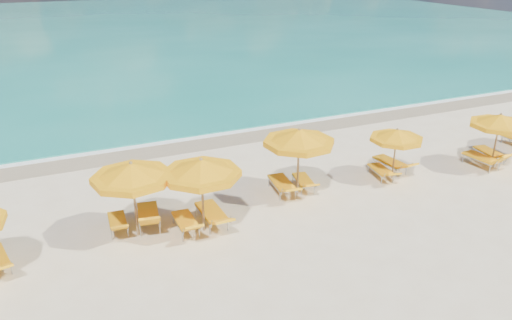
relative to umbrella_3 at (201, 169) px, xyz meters
name	(u,v)px	position (x,y,z in m)	size (l,w,h in m)	color
ground_plane	(274,206)	(2.75, 0.53, -2.14)	(120.00, 120.00, 0.00)	beige
ocean	(90,30)	(2.75, 48.53, -2.14)	(120.00, 80.00, 0.30)	#167D6E
wet_sand_band	(205,140)	(2.75, 7.93, -2.14)	(120.00, 2.60, 0.01)	tan
foam_line	(199,135)	(2.75, 8.73, -2.14)	(120.00, 1.20, 0.03)	white
whitecap_near	(55,103)	(-3.25, 17.53, -2.14)	(14.00, 0.36, 0.05)	white
whitecap_far	(231,62)	(10.75, 24.53, -2.14)	(18.00, 0.30, 0.05)	white
umbrella_2	(132,173)	(-1.99, 0.58, 0.00)	(2.92, 2.92, 2.52)	#9D7B4E
umbrella_3	(201,169)	(0.00, 0.00, 0.00)	(3.21, 3.21, 2.52)	#9D7B4E
umbrella_4	(299,138)	(3.96, 1.02, 0.07)	(3.21, 3.21, 2.60)	#9D7B4E
umbrella_5	(397,136)	(8.09, 0.76, -0.38)	(2.65, 2.65, 2.07)	#9D7B4E
umbrella_6	(500,121)	(12.52, -0.07, -0.14)	(2.93, 2.93, 2.35)	#9D7B4E
lounger_2_left	(118,225)	(-2.50, 1.11, -1.95)	(0.65, 1.67, 0.71)	#A5A8AD
lounger_2_right	(149,219)	(-1.53, 1.02, -1.90)	(0.98, 2.06, 0.92)	#A5A8AD
lounger_3_left	(186,225)	(-0.53, 0.16, -1.93)	(0.64, 1.81, 0.77)	#A5A8AD
lounger_3_right	(212,217)	(0.39, 0.28, -1.90)	(0.70, 2.10, 0.78)	#A5A8AD
lounger_4_left	(282,187)	(3.51, 1.35, -1.91)	(0.90, 2.09, 0.75)	#A5A8AD
lounger_4_right	(304,184)	(4.42, 1.35, -1.94)	(0.88, 1.78, 0.66)	#A5A8AD
lounger_5_left	(381,173)	(7.66, 0.92, -1.94)	(0.81, 1.78, 0.65)	#A5A8AD
lounger_5_right	(391,166)	(8.45, 1.33, -1.91)	(0.83, 2.01, 0.74)	#A5A8AD
lounger_6_left	(482,162)	(12.15, 0.09, -1.90)	(0.82, 1.96, 0.94)	#A5A8AD
lounger_6_right	(489,156)	(13.00, 0.48, -1.92)	(0.92, 1.96, 0.75)	#A5A8AD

